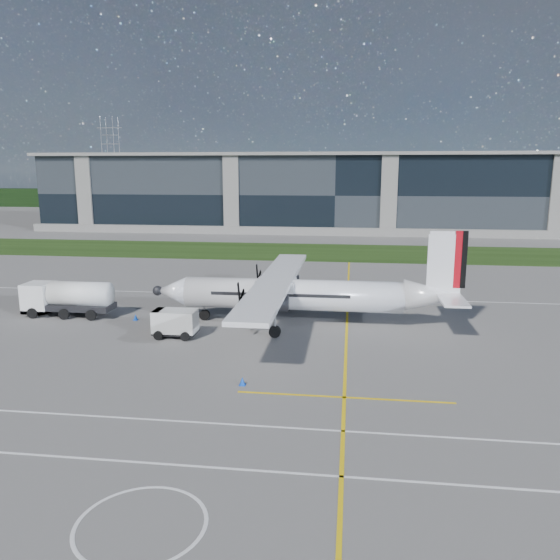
{
  "coord_description": "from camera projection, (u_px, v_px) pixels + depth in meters",
  "views": [
    {
      "loc": [
        3.12,
        -34.45,
        12.36
      ],
      "look_at": [
        -2.72,
        10.38,
        3.18
      ],
      "focal_mm": 35.0,
      "sensor_mm": 36.0,
      "label": 1
    }
  ],
  "objects": [
    {
      "name": "fuel_tanker_truck",
      "position": [
        62.0,
        299.0,
        46.73
      ],
      "size": [
        8.03,
        2.61,
        3.01
      ],
      "primitive_type": null,
      "color": "white",
      "rests_on": "ground"
    },
    {
      "name": "terminal_building",
      "position": [
        337.0,
        193.0,
        112.59
      ],
      "size": [
        120.0,
        20.0,
        15.0
      ],
      "primitive_type": "cube",
      "color": "black",
      "rests_on": "ground"
    },
    {
      "name": "grass_strip",
      "position": [
        330.0,
        252.0,
        82.98
      ],
      "size": [
        400.0,
        18.0,
        0.04
      ],
      "primitive_type": "cube",
      "color": "#1A310D",
      "rests_on": "ground"
    },
    {
      "name": "safety_cone_portwing",
      "position": [
        242.0,
        381.0,
        31.8
      ],
      "size": [
        0.36,
        0.36,
        0.5
      ],
      "primitive_type": "cone",
      "color": "#0B42C0",
      "rests_on": "ground"
    },
    {
      "name": "safety_cone_nose_stbd",
      "position": [
        168.0,
        309.0,
        48.06
      ],
      "size": [
        0.36,
        0.36,
        0.5
      ],
      "primitive_type": "cone",
      "color": "#0B42C0",
      "rests_on": "ground"
    },
    {
      "name": "turboprop_aircraft",
      "position": [
        304.0,
        277.0,
        43.78
      ],
      "size": [
        25.02,
        25.95,
        7.78
      ],
      "primitive_type": null,
      "color": "white",
      "rests_on": "ground"
    },
    {
      "name": "tree_line",
      "position": [
        342.0,
        200.0,
        171.79
      ],
      "size": [
        400.0,
        6.0,
        6.0
      ],
      "primitive_type": "cube",
      "color": "black",
      "rests_on": "ground"
    },
    {
      "name": "safety_cone_fwd",
      "position": [
        136.0,
        317.0,
        45.55
      ],
      "size": [
        0.36,
        0.36,
        0.5
      ],
      "primitive_type": "cone",
      "color": "#0B42C0",
      "rests_on": "ground"
    },
    {
      "name": "pylon_west",
      "position": [
        111.0,
        162.0,
        189.25
      ],
      "size": [
        9.0,
        4.6,
        30.0
      ],
      "primitive_type": null,
      "color": "gray",
      "rests_on": "ground"
    },
    {
      "name": "safety_cone_nose_port",
      "position": [
        158.0,
        319.0,
        44.92
      ],
      "size": [
        0.36,
        0.36,
        0.5
      ],
      "primitive_type": "cone",
      "color": "#0B42C0",
      "rests_on": "ground"
    },
    {
      "name": "ground_crew_person",
      "position": [
        158.0,
        320.0,
        42.34
      ],
      "size": [
        0.85,
        0.91,
        1.82
      ],
      "primitive_type": "imported",
      "rotation": [
        0.0,
        0.0,
        0.98
      ],
      "color": "#F25907",
      "rests_on": "ground"
    },
    {
      "name": "safety_cone_stbdwing",
      "position": [
        289.0,
        286.0,
        57.62
      ],
      "size": [
        0.36,
        0.36,
        0.5
      ],
      "primitive_type": "cone",
      "color": "#0B42C0",
      "rests_on": "ground"
    },
    {
      "name": "baggage_tug",
      "position": [
        175.0,
        324.0,
        40.88
      ],
      "size": [
        3.41,
        2.05,
        2.05
      ],
      "primitive_type": null,
      "color": "silver",
      "rests_on": "ground"
    },
    {
      "name": "white_lane_line",
      "position": [
        269.0,
        472.0,
        22.73
      ],
      "size": [
        90.0,
        0.15,
        0.01
      ],
      "primitive_type": "cube",
      "color": "white",
      "rests_on": "ground"
    },
    {
      "name": "ground",
      "position": [
        327.0,
        261.0,
        75.21
      ],
      "size": [
        400.0,
        400.0,
        0.0
      ],
      "primitive_type": "plane",
      "color": "#565452",
      "rests_on": "ground"
    },
    {
      "name": "yellow_taxiway_centerline",
      "position": [
        347.0,
        320.0,
        45.67
      ],
      "size": [
        0.2,
        70.0,
        0.01
      ],
      "primitive_type": "cube",
      "color": "yellow",
      "rests_on": "ground"
    }
  ]
}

